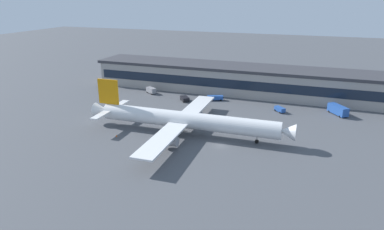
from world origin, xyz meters
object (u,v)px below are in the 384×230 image
(traffic_cone_0, at_px, (116,136))
(belt_loader, at_px, (215,98))
(fuel_truck, at_px, (338,109))
(pushback_tractor, at_px, (185,99))
(follow_me_car, at_px, (280,109))
(crew_van, at_px, (151,90))
(airliner, at_px, (185,120))

(traffic_cone_0, bearing_deg, belt_loader, 69.50)
(fuel_truck, relative_size, pushback_tractor, 1.57)
(pushback_tractor, xyz_separation_m, traffic_cone_0, (-6.13, -41.59, -0.76))
(follow_me_car, bearing_deg, fuel_truck, 12.67)
(belt_loader, bearing_deg, pushback_tractor, -155.55)
(follow_me_car, height_order, traffic_cone_0, follow_me_car)
(fuel_truck, xyz_separation_m, follow_me_car, (-19.63, -4.41, -0.79))
(belt_loader, distance_m, traffic_cone_0, 49.92)
(belt_loader, relative_size, follow_me_car, 1.48)
(belt_loader, xyz_separation_m, pushback_tractor, (-11.35, -5.16, -0.10))
(fuel_truck, height_order, crew_van, fuel_truck)
(airliner, relative_size, pushback_tractor, 11.97)
(fuel_truck, distance_m, traffic_cone_0, 77.81)
(follow_me_car, xyz_separation_m, crew_van, (-55.47, 6.57, 0.37))
(belt_loader, bearing_deg, fuel_truck, -2.19)
(airliner, distance_m, belt_loader, 37.92)
(fuel_truck, xyz_separation_m, pushback_tractor, (-57.33, -3.40, -0.83))
(belt_loader, height_order, fuel_truck, fuel_truck)
(pushback_tractor, relative_size, traffic_cone_0, 9.32)
(crew_van, relative_size, traffic_cone_0, 9.64)
(airliner, xyz_separation_m, fuel_truck, (44.75, 35.98, -2.75))
(airliner, distance_m, crew_van, 48.84)
(belt_loader, height_order, crew_van, crew_van)
(crew_van, height_order, traffic_cone_0, crew_van)
(airliner, bearing_deg, belt_loader, 91.86)
(belt_loader, xyz_separation_m, traffic_cone_0, (-17.48, -46.75, -0.86))
(airliner, bearing_deg, crew_van, 128.51)
(pushback_tractor, bearing_deg, follow_me_car, -1.54)
(follow_me_car, bearing_deg, crew_van, 173.25)
(crew_van, bearing_deg, fuel_truck, -1.64)
(follow_me_car, relative_size, pushback_tractor, 0.84)
(airliner, distance_m, traffic_cone_0, 21.22)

